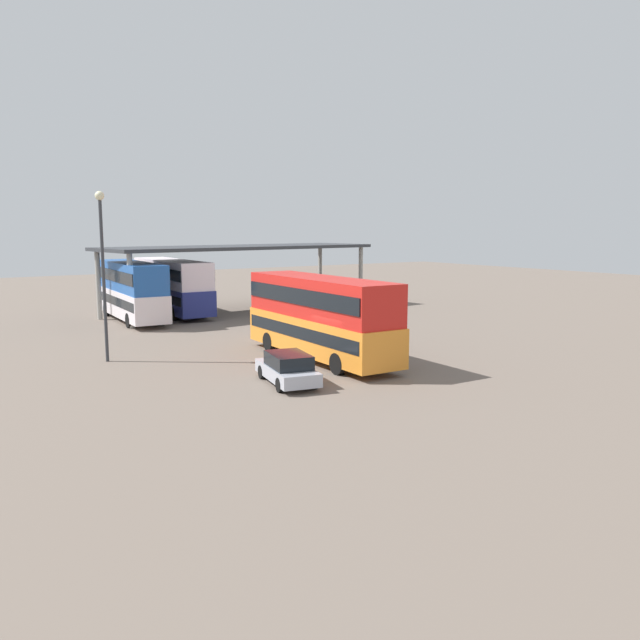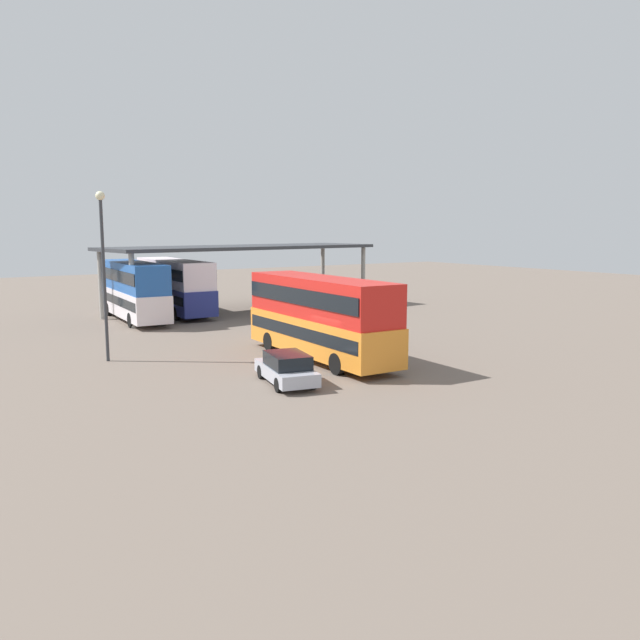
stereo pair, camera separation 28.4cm
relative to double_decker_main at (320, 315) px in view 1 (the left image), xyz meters
The scene contains 7 objects.
ground_plane 3.37m from the double_decker_main, 96.60° to the right, with size 140.00×140.00×0.00m, color #6E6156.
double_decker_main is the anchor object (origin of this frame).
parked_hatchback 5.61m from the double_decker_main, 138.45° to the right, with size 2.44×4.32×1.35m.
double_decker_near_canopy 19.15m from the double_decker_main, 101.04° to the left, with size 2.98×11.00×4.17m.
double_decker_mid_row 20.62m from the double_decker_main, 89.89° to the left, with size 2.86×11.53×4.16m.
depot_canopy 20.08m from the double_decker_main, 74.47° to the left, with size 22.97×9.34×5.20m.
lamppost_tall 10.98m from the double_decker_main, 149.43° to the left, with size 0.44×0.44×8.33m.
Camera 1 is at (-17.20, -23.77, 6.57)m, focal length 35.66 mm.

